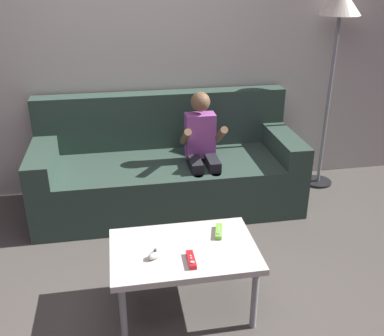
{
  "coord_description": "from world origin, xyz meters",
  "views": [
    {
      "loc": [
        -0.16,
        -1.78,
        1.78
      ],
      "look_at": [
        0.3,
        0.8,
        0.58
      ],
      "focal_mm": 41.55,
      "sensor_mm": 36.0,
      "label": 1
    }
  ],
  "objects": [
    {
      "name": "wall_back",
      "position": [
        0.0,
        1.82,
        1.25
      ],
      "size": [
        4.91,
        0.05,
        2.5
      ],
      "primitive_type": "cube",
      "color": "beige",
      "rests_on": "ground"
    },
    {
      "name": "floor_lamp",
      "position": [
        1.58,
        1.55,
        1.41
      ],
      "size": [
        0.32,
        0.32,
        1.63
      ],
      "color": "black",
      "rests_on": "ground"
    },
    {
      "name": "ground_plane",
      "position": [
        0.0,
        0.0,
        0.0
      ],
      "size": [
        9.81,
        9.81,
        0.0
      ],
      "primitive_type": "plane",
      "color": "#4C4742"
    },
    {
      "name": "person_seated_on_couch",
      "position": [
        0.45,
        1.25,
        0.54
      ],
      "size": [
        0.32,
        0.39,
        0.94
      ],
      "color": "black",
      "rests_on": "ground"
    },
    {
      "name": "nunchuk_white",
      "position": [
        -0.02,
        0.11,
        0.43
      ],
      "size": [
        0.1,
        0.09,
        0.05
      ],
      "color": "white",
      "rests_on": "coffee_table"
    },
    {
      "name": "couch",
      "position": [
        0.2,
        1.43,
        0.29
      ],
      "size": [
        2.04,
        0.8,
        0.85
      ],
      "color": "#2D4238",
      "rests_on": "ground"
    },
    {
      "name": "game_remote_lime_near_edge",
      "position": [
        0.36,
        0.28,
        0.42
      ],
      "size": [
        0.07,
        0.14,
        0.03
      ],
      "color": "#72C638",
      "rests_on": "coffee_table"
    },
    {
      "name": "coffee_table",
      "position": [
        0.14,
        0.17,
        0.36
      ],
      "size": [
        0.78,
        0.51,
        0.41
      ],
      "color": "beige",
      "rests_on": "ground"
    },
    {
      "name": "game_remote_red_far_corner",
      "position": [
        0.16,
        0.05,
        0.42
      ],
      "size": [
        0.04,
        0.14,
        0.03
      ],
      "color": "red",
      "rests_on": "coffee_table"
    }
  ]
}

